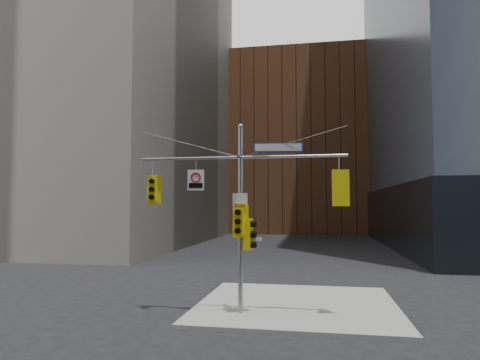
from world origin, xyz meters
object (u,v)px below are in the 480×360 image
(traffic_light_west_arm, at_px, (153,189))
(traffic_light_pole_front, at_px, (239,221))
(traffic_light_east_arm, at_px, (339,188))
(regulatory_sign_arm, at_px, (196,179))
(street_sign_blade, at_px, (278,147))
(signal_assembly, at_px, (241,199))
(traffic_light_pole_side, at_px, (249,234))

(traffic_light_west_arm, relative_size, traffic_light_pole_front, 0.91)
(traffic_light_east_arm, bearing_deg, regulatory_sign_arm, -12.28)
(street_sign_blade, bearing_deg, traffic_light_east_arm, -7.29)
(street_sign_blade, bearing_deg, signal_assembly, 172.90)
(signal_assembly, height_order, regulatory_sign_arm, signal_assembly)
(signal_assembly, distance_m, traffic_light_east_arm, 3.69)
(signal_assembly, xyz_separation_m, traffic_light_pole_side, (0.33, -0.00, -1.34))
(regulatory_sign_arm, bearing_deg, traffic_light_west_arm, 172.57)
(traffic_light_east_arm, distance_m, traffic_light_pole_front, 3.88)
(regulatory_sign_arm, bearing_deg, street_sign_blade, -5.94)
(traffic_light_west_arm, distance_m, traffic_light_east_arm, 7.20)
(signal_assembly, relative_size, traffic_light_pole_front, 6.31)
(signal_assembly, xyz_separation_m, street_sign_blade, (1.45, 0.00, 1.93))
(traffic_light_pole_side, relative_size, traffic_light_pole_front, 0.93)
(traffic_light_pole_side, xyz_separation_m, regulatory_sign_arm, (-2.09, -0.02, 2.10))
(traffic_light_west_arm, relative_size, traffic_light_east_arm, 0.87)
(traffic_light_pole_side, distance_m, traffic_light_pole_front, 0.65)
(traffic_light_east_arm, relative_size, street_sign_blade, 0.71)
(traffic_light_west_arm, height_order, street_sign_blade, street_sign_blade)
(regulatory_sign_arm, bearing_deg, signal_assembly, -5.71)
(signal_assembly, height_order, traffic_light_pole_front, signal_assembly)
(traffic_light_west_arm, relative_size, regulatory_sign_arm, 1.43)
(traffic_light_pole_front, relative_size, regulatory_sign_arm, 1.58)
(traffic_light_east_arm, height_order, street_sign_blade, street_sign_blade)
(traffic_light_west_arm, bearing_deg, traffic_light_pole_side, -4.74)
(traffic_light_east_arm, bearing_deg, signal_assembly, -12.48)
(traffic_light_pole_side, bearing_deg, street_sign_blade, -78.25)
(traffic_light_west_arm, height_order, traffic_light_pole_front, traffic_light_west_arm)
(traffic_light_west_arm, xyz_separation_m, traffic_light_pole_front, (3.53, -0.28, -1.23))
(signal_assembly, bearing_deg, street_sign_blade, 0.13)
(traffic_light_west_arm, bearing_deg, traffic_light_east_arm, -4.61)
(traffic_light_pole_side, relative_size, street_sign_blade, 0.63)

